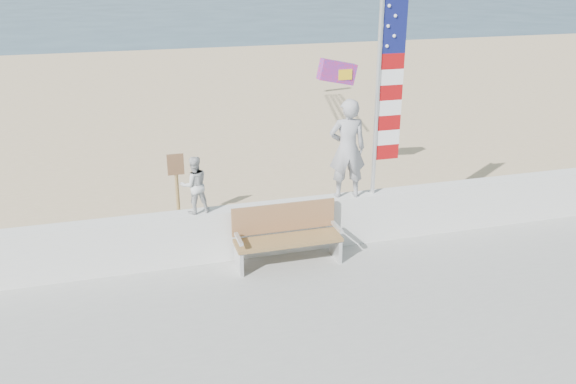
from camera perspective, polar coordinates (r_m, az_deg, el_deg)
name	(u,v)px	position (r m, az deg, el deg)	size (l,w,h in m)	color
ground	(308,319)	(9.30, 1.93, -11.81)	(220.00, 220.00, 0.00)	#2E4A5D
sand	(211,148)	(17.33, -7.26, 4.13)	(90.00, 40.00, 0.08)	tan
seawall	(274,227)	(10.68, -1.33, -3.34)	(30.00, 0.35, 0.90)	silver
adult	(347,149)	(10.60, 5.58, 4.06)	(0.64, 0.42, 1.76)	#939398
child	(194,185)	(10.10, -8.75, 0.67)	(0.47, 0.37, 0.97)	#BCBCBC
bench	(287,234)	(10.28, -0.13, -3.99)	(1.80, 0.57, 1.00)	olive
flag	(385,87)	(10.60, 9.03, 9.66)	(0.50, 0.08, 3.50)	silver
parafoil_kite	(338,72)	(13.48, 4.71, 11.12)	(0.90, 0.27, 0.61)	#FD1C1C
sign	(177,183)	(12.05, -10.36, 0.83)	(0.32, 0.07, 1.46)	olive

